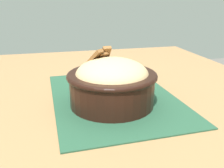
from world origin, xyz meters
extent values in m
cube|color=olive|center=(0.00, 0.00, 0.74)|extent=(1.17, 0.97, 0.03)
cylinder|color=brown|center=(0.52, -0.42, 0.36)|extent=(0.04, 0.04, 0.72)
cube|color=#1E422D|center=(-0.01, 0.00, 0.75)|extent=(0.43, 0.31, 0.00)
cylinder|color=black|center=(-0.06, 0.02, 0.79)|extent=(0.20, 0.20, 0.08)
torus|color=black|center=(-0.06, 0.02, 0.83)|extent=(0.21, 0.21, 0.01)
ellipsoid|color=tan|center=(-0.06, 0.02, 0.83)|extent=(0.23, 0.23, 0.08)
sphere|color=#256620|center=(-0.05, 0.02, 0.85)|extent=(0.03, 0.03, 0.03)
cylinder|color=orange|center=(-0.09, -0.01, 0.85)|extent=(0.02, 0.03, 0.01)
cylinder|color=orange|center=(-0.06, 0.02, 0.85)|extent=(0.01, 0.04, 0.01)
cylinder|color=orange|center=(-0.06, 0.00, 0.85)|extent=(0.02, 0.03, 0.01)
cube|color=brown|center=(-0.01, 0.02, 0.86)|extent=(0.05, 0.02, 0.05)
cube|color=brown|center=(-0.01, 0.03, 0.86)|extent=(0.05, 0.03, 0.04)
cube|color=brown|center=(-0.01, 0.04, 0.86)|extent=(0.04, 0.03, 0.04)
cube|color=brown|center=(-0.02, 0.05, 0.86)|extent=(0.05, 0.05, 0.05)
cube|color=silver|center=(0.10, -0.02, 0.76)|extent=(0.01, 0.07, 0.00)
cube|color=silver|center=(0.10, 0.02, 0.76)|extent=(0.01, 0.01, 0.00)
cube|color=silver|center=(0.10, 0.04, 0.76)|extent=(0.02, 0.03, 0.00)
cube|color=silver|center=(0.11, 0.06, 0.76)|extent=(0.00, 0.02, 0.00)
cube|color=silver|center=(0.10, 0.06, 0.76)|extent=(0.00, 0.02, 0.00)
cube|color=silver|center=(0.10, 0.06, 0.76)|extent=(0.00, 0.02, 0.00)
cube|color=silver|center=(0.09, 0.06, 0.76)|extent=(0.00, 0.02, 0.00)
camera|label=1|loc=(-0.58, 0.15, 1.00)|focal=39.99mm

